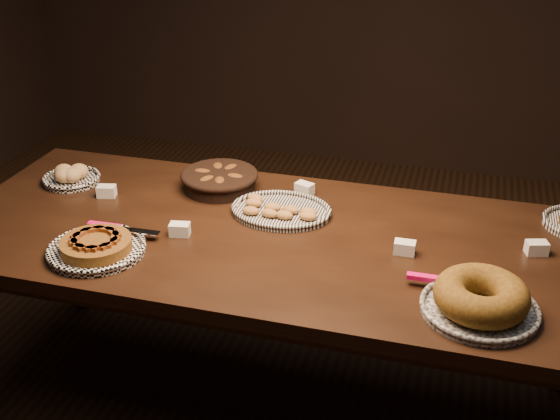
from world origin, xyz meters
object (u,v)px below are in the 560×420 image
(apple_tart_plate, at_px, (97,247))
(bundt_cake_plate, at_px, (480,299))
(buffet_table, at_px, (280,253))
(madeleine_platter, at_px, (280,210))

(apple_tart_plate, distance_m, bundt_cake_plate, 1.24)
(apple_tart_plate, bearing_deg, buffet_table, 43.67)
(apple_tart_plate, xyz_separation_m, bundt_cake_plate, (1.24, -0.01, 0.02))
(madeleine_platter, bearing_deg, bundt_cake_plate, -49.71)
(bundt_cake_plate, bearing_deg, buffet_table, 144.57)
(apple_tart_plate, height_order, madeleine_platter, apple_tart_plate)
(madeleine_platter, distance_m, bundt_cake_plate, 0.85)
(buffet_table, relative_size, apple_tart_plate, 7.29)
(buffet_table, distance_m, bundt_cake_plate, 0.76)
(buffet_table, bearing_deg, madeleine_platter, 104.82)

